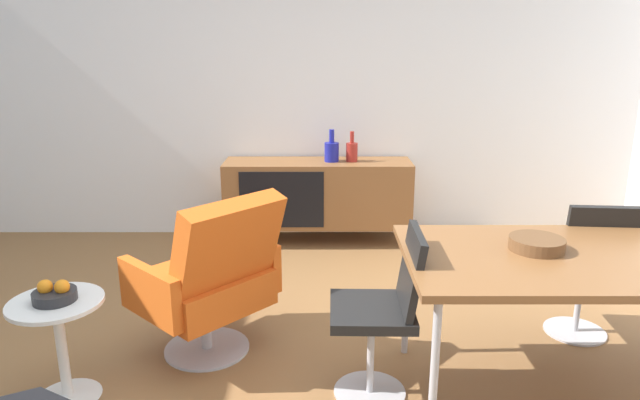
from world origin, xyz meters
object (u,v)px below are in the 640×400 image
(wooden_bowl_on_table, at_px, (534,244))
(dining_chair_near_window, at_px, (382,307))
(lounge_chair_red, at_px, (208,277))
(sideboard, at_px, (315,193))
(side_table_round, at_px, (58,339))
(fruit_bowl, at_px, (52,294))
(vase_cobalt, at_px, (349,151))
(dining_table, at_px, (572,263))
(vase_sculptural_dark, at_px, (329,151))
(dining_chair_back_right, at_px, (585,263))

(wooden_bowl_on_table, distance_m, dining_chair_near_window, 0.79)
(dining_chair_near_window, height_order, lounge_chair_red, lounge_chair_red)
(sideboard, xyz_separation_m, dining_chair_near_window, (0.33, -2.27, 0.03))
(side_table_round, xyz_separation_m, fruit_bowl, (-0.00, 0.00, 0.23))
(wooden_bowl_on_table, relative_size, fruit_bowl, 1.30)
(vase_cobalt, relative_size, fruit_bowl, 1.29)
(dining_table, relative_size, dining_chair_near_window, 1.87)
(sideboard, bearing_deg, vase_cobalt, 0.37)
(vase_sculptural_dark, distance_m, dining_chair_near_window, 2.30)
(fruit_bowl, bearing_deg, side_table_round, -89.86)
(dining_chair_near_window, distance_m, lounge_chair_red, 0.98)
(lounge_chair_red, distance_m, side_table_round, 0.78)
(dining_chair_near_window, height_order, side_table_round, dining_chair_near_window)
(vase_cobalt, distance_m, vase_sculptural_dark, 0.17)
(dining_chair_near_window, bearing_deg, wooden_bowl_on_table, 5.29)
(vase_cobalt, height_order, wooden_bowl_on_table, vase_cobalt)
(vase_sculptural_dark, xyz_separation_m, dining_chair_back_right, (1.45, -1.71, -0.34))
(dining_table, xyz_separation_m, lounge_chair_red, (-1.80, 0.37, -0.23))
(dining_table, distance_m, side_table_round, 2.48)
(vase_cobalt, bearing_deg, side_table_round, -123.49)
(sideboard, xyz_separation_m, vase_sculptural_dark, (0.12, 0.00, 0.37))
(sideboard, distance_m, dining_table, 2.59)
(vase_cobalt, distance_m, dining_table, 2.45)
(lounge_chair_red, relative_size, fruit_bowl, 4.73)
(sideboard, xyz_separation_m, lounge_chair_red, (-0.58, -1.90, 0.03))
(dining_table, xyz_separation_m, dining_chair_near_window, (-0.89, -0.00, -0.23))
(vase_sculptural_dark, relative_size, fruit_bowl, 1.37)
(dining_table, bearing_deg, lounge_chair_red, 168.36)
(dining_chair_near_window, bearing_deg, dining_table, 0.08)
(dining_chair_near_window, bearing_deg, side_table_round, -178.79)
(side_table_round, bearing_deg, wooden_bowl_on_table, 2.50)
(dining_table, distance_m, fruit_bowl, 2.46)
(dining_chair_near_window, distance_m, dining_chair_back_right, 1.36)
(vase_cobalt, bearing_deg, lounge_chair_red, -114.57)
(sideboard, height_order, vase_sculptural_dark, vase_sculptural_dark)
(vase_sculptural_dark, height_order, dining_chair_near_window, vase_sculptural_dark)
(dining_table, distance_m, lounge_chair_red, 1.85)
(dining_chair_near_window, bearing_deg, vase_sculptural_dark, 95.32)
(dining_chair_back_right, height_order, fruit_bowl, dining_chair_back_right)
(vase_cobalt, bearing_deg, dining_chair_back_right, -53.31)
(dining_chair_near_window, xyz_separation_m, fruit_bowl, (-1.56, -0.03, 0.09))
(side_table_round, bearing_deg, vase_cobalt, 56.51)
(side_table_round, bearing_deg, sideboard, 61.84)
(dining_table, bearing_deg, sideboard, 118.30)
(vase_sculptural_dark, distance_m, wooden_bowl_on_table, 2.39)
(dining_table, height_order, lounge_chair_red, lounge_chair_red)
(vase_cobalt, height_order, dining_chair_back_right, vase_cobalt)
(vase_sculptural_dark, bearing_deg, vase_cobalt, 0.00)
(sideboard, height_order, side_table_round, sideboard)
(sideboard, bearing_deg, dining_table, -61.70)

